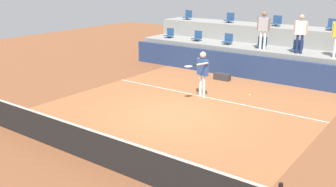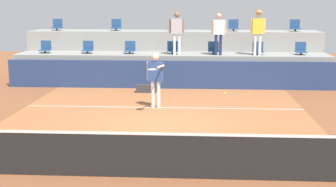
# 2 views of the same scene
# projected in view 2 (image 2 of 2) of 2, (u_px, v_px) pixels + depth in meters

# --- Properties ---
(ground_plane) EXTENTS (40.00, 40.00, 0.00)m
(ground_plane) POSITION_uv_depth(u_px,v_px,m) (157.00, 126.00, 13.36)
(ground_plane) COLOR brown
(court_inner_paint) EXTENTS (9.00, 10.00, 0.01)m
(court_inner_paint) POSITION_uv_depth(u_px,v_px,m) (160.00, 118.00, 14.34)
(court_inner_paint) COLOR #A36038
(court_inner_paint) RESTS_ON ground_plane
(court_service_line) EXTENTS (9.00, 0.06, 0.00)m
(court_service_line) POSITION_uv_depth(u_px,v_px,m) (163.00, 108.00, 15.71)
(court_service_line) COLOR silver
(court_service_line) RESTS_ON ground_plane
(tennis_net) EXTENTS (10.48, 0.08, 1.07)m
(tennis_net) POSITION_uv_depth(u_px,v_px,m) (139.00, 153.00, 9.35)
(tennis_net) COLOR black
(tennis_net) RESTS_ON ground_plane
(sponsor_backboard) EXTENTS (13.00, 0.16, 1.10)m
(sponsor_backboard) POSITION_uv_depth(u_px,v_px,m) (170.00, 75.00, 19.14)
(sponsor_backboard) COLOR navy
(sponsor_backboard) RESTS_ON ground_plane
(seating_tier_lower) EXTENTS (13.00, 1.80, 1.25)m
(seating_tier_lower) POSITION_uv_depth(u_px,v_px,m) (172.00, 68.00, 20.40)
(seating_tier_lower) COLOR gray
(seating_tier_lower) RESTS_ON ground_plane
(seating_tier_upper) EXTENTS (13.00, 1.80, 2.10)m
(seating_tier_upper) POSITION_uv_depth(u_px,v_px,m) (174.00, 54.00, 22.09)
(seating_tier_upper) COLOR gray
(seating_tier_upper) RESTS_ON ground_plane
(stadium_chair_lower_far_left) EXTENTS (0.44, 0.40, 0.52)m
(stadium_chair_lower_far_left) POSITION_uv_depth(u_px,v_px,m) (45.00, 48.00, 20.52)
(stadium_chair_lower_far_left) COLOR #2D2D33
(stadium_chair_lower_far_left) RESTS_ON seating_tier_lower
(stadium_chair_lower_left) EXTENTS (0.44, 0.40, 0.52)m
(stadium_chair_lower_left) POSITION_uv_depth(u_px,v_px,m) (88.00, 48.00, 20.41)
(stadium_chair_lower_left) COLOR #2D2D33
(stadium_chair_lower_left) RESTS_ON seating_tier_lower
(stadium_chair_lower_mid_left) EXTENTS (0.44, 0.40, 0.52)m
(stadium_chair_lower_mid_left) POSITION_uv_depth(u_px,v_px,m) (130.00, 48.00, 20.29)
(stadium_chair_lower_mid_left) COLOR #2D2D33
(stadium_chair_lower_mid_left) RESTS_ON seating_tier_lower
(stadium_chair_lower_center) EXTENTS (0.44, 0.40, 0.52)m
(stadium_chair_lower_center) POSITION_uv_depth(u_px,v_px,m) (173.00, 49.00, 20.18)
(stadium_chair_lower_center) COLOR #2D2D33
(stadium_chair_lower_center) RESTS_ON seating_tier_lower
(stadium_chair_lower_mid_right) EXTENTS (0.44, 0.40, 0.52)m
(stadium_chair_lower_mid_right) POSITION_uv_depth(u_px,v_px,m) (213.00, 49.00, 20.07)
(stadium_chair_lower_mid_right) COLOR #2D2D33
(stadium_chair_lower_mid_right) RESTS_ON seating_tier_lower
(stadium_chair_lower_right) EXTENTS (0.44, 0.40, 0.52)m
(stadium_chair_lower_right) POSITION_uv_depth(u_px,v_px,m) (258.00, 49.00, 19.96)
(stadium_chair_lower_right) COLOR #2D2D33
(stadium_chair_lower_right) RESTS_ON seating_tier_lower
(stadium_chair_lower_far_right) EXTENTS (0.44, 0.40, 0.52)m
(stadium_chair_lower_far_right) POSITION_uv_depth(u_px,v_px,m) (301.00, 49.00, 19.85)
(stadium_chair_lower_far_right) COLOR #2D2D33
(stadium_chair_lower_far_right) RESTS_ON seating_tier_lower
(stadium_chair_upper_far_left) EXTENTS (0.44, 0.40, 0.52)m
(stadium_chair_upper_far_left) POSITION_uv_depth(u_px,v_px,m) (57.00, 26.00, 22.13)
(stadium_chair_upper_far_left) COLOR #2D2D33
(stadium_chair_upper_far_left) RESTS_ON seating_tier_upper
(stadium_chair_upper_left) EXTENTS (0.44, 0.40, 0.52)m
(stadium_chair_upper_left) POSITION_uv_depth(u_px,v_px,m) (116.00, 26.00, 21.96)
(stadium_chair_upper_left) COLOR #2D2D33
(stadium_chair_upper_left) RESTS_ON seating_tier_upper
(stadium_chair_upper_center) EXTENTS (0.44, 0.40, 0.52)m
(stadium_chair_upper_center) POSITION_uv_depth(u_px,v_px,m) (174.00, 26.00, 21.79)
(stadium_chair_upper_center) COLOR #2D2D33
(stadium_chair_upper_center) RESTS_ON seating_tier_upper
(stadium_chair_upper_right) EXTENTS (0.44, 0.40, 0.52)m
(stadium_chair_upper_right) POSITION_uv_depth(u_px,v_px,m) (233.00, 26.00, 21.62)
(stadium_chair_upper_right) COLOR #2D2D33
(stadium_chair_upper_right) RESTS_ON seating_tier_upper
(stadium_chair_upper_far_right) EXTENTS (0.44, 0.40, 0.52)m
(stadium_chair_upper_far_right) POSITION_uv_depth(u_px,v_px,m) (295.00, 26.00, 21.45)
(stadium_chair_upper_far_right) COLOR #2D2D33
(stadium_chair_upper_far_right) RESTS_ON seating_tier_upper
(tennis_player) EXTENTS (0.60, 1.32, 1.78)m
(tennis_player) POSITION_uv_depth(u_px,v_px,m) (155.00, 75.00, 15.45)
(tennis_player) COLOR white
(tennis_player) RESTS_ON ground_plane
(spectator_in_grey) EXTENTS (0.60, 0.24, 1.74)m
(spectator_in_grey) POSITION_uv_depth(u_px,v_px,m) (177.00, 29.00, 19.64)
(spectator_in_grey) COLOR white
(spectator_in_grey) RESTS_ON seating_tier_lower
(spectator_in_white) EXTENTS (0.59, 0.26, 1.69)m
(spectator_in_white) POSITION_uv_depth(u_px,v_px,m) (219.00, 30.00, 19.54)
(spectator_in_white) COLOR navy
(spectator_in_white) RESTS_ON seating_tier_lower
(spectator_with_hat) EXTENTS (0.61, 0.45, 1.82)m
(spectator_with_hat) POSITION_uv_depth(u_px,v_px,m) (258.00, 27.00, 19.42)
(spectator_with_hat) COLOR white
(spectator_with_hat) RESTS_ON seating_tier_lower
(tennis_ball) EXTENTS (0.07, 0.07, 0.07)m
(tennis_ball) POSITION_uv_depth(u_px,v_px,m) (225.00, 93.00, 14.95)
(tennis_ball) COLOR #CCE033
(equipment_bag) EXTENTS (0.76, 0.28, 0.30)m
(equipment_bag) POSITION_uv_depth(u_px,v_px,m) (146.00, 89.00, 18.36)
(equipment_bag) COLOR #333338
(equipment_bag) RESTS_ON ground_plane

